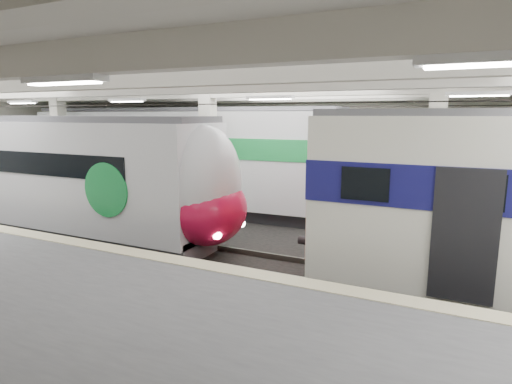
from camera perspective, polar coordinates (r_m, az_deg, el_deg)
The scene contains 3 objects.
station_hall at distance 10.87m, azimuth -6.18°, elevation 4.11°, with size 36.00×24.00×5.75m.
modern_emu at distance 16.29m, azimuth -21.49°, elevation 1.60°, with size 13.43×2.77×4.35m.
far_train at distance 20.25m, azimuth -9.71°, elevation 4.58°, with size 14.98×3.67×4.71m.
Camera 1 is at (5.72, -10.91, 4.41)m, focal length 30.00 mm.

